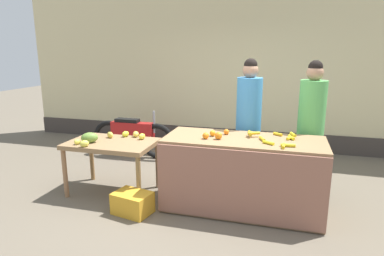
{
  "coord_description": "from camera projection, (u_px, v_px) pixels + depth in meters",
  "views": [
    {
      "loc": [
        0.93,
        -3.87,
        1.94
      ],
      "look_at": [
        -0.21,
        0.15,
        0.95
      ],
      "focal_mm": 31.26,
      "sensor_mm": 36.0,
      "label": 1
    }
  ],
  "objects": [
    {
      "name": "orange_pile",
      "position": [
        215.0,
        134.0,
        4.02
      ],
      "size": [
        0.27,
        0.35,
        0.09
      ],
      "color": "orange",
      "rests_on": "fruit_stall_counter"
    },
    {
      "name": "vendor_woman_green_shirt",
      "position": [
        310.0,
        130.0,
        4.38
      ],
      "size": [
        0.34,
        0.34,
        1.81
      ],
      "color": "#33333D",
      "rests_on": "ground"
    },
    {
      "name": "vendor_woman_blue_shirt",
      "position": [
        248.0,
        125.0,
        4.58
      ],
      "size": [
        0.34,
        0.34,
        1.82
      ],
      "color": "#33333D",
      "rests_on": "ground"
    },
    {
      "name": "mango_papaya_pile",
      "position": [
        101.0,
        137.0,
        4.5
      ],
      "size": [
        0.8,
        0.77,
        0.14
      ],
      "color": "yellow",
      "rests_on": "side_table_wooden"
    },
    {
      "name": "produce_crate",
      "position": [
        133.0,
        203.0,
        4.03
      ],
      "size": [
        0.5,
        0.4,
        0.26
      ],
      "primitive_type": "cube",
      "rotation": [
        0.0,
        0.0,
        -0.21
      ],
      "color": "gold",
      "rests_on": "ground"
    },
    {
      "name": "produce_sack",
      "position": [
        184.0,
        164.0,
        4.96
      ],
      "size": [
        0.45,
        0.41,
        0.54
      ],
      "primitive_type": "ellipsoid",
      "rotation": [
        0.0,
        0.0,
        0.39
      ],
      "color": "maroon",
      "rests_on": "ground"
    },
    {
      "name": "ground_plane",
      "position": [
        204.0,
        203.0,
        4.32
      ],
      "size": [
        24.0,
        24.0,
        0.0
      ],
      "primitive_type": "plane",
      "color": "#665B4C"
    },
    {
      "name": "fruit_stall_counter",
      "position": [
        242.0,
        174.0,
        4.08
      ],
      "size": [
        1.9,
        0.8,
        0.9
      ],
      "color": "olive",
      "rests_on": "ground"
    },
    {
      "name": "side_table_wooden",
      "position": [
        112.0,
        148.0,
        4.52
      ],
      "size": [
        1.16,
        0.74,
        0.73
      ],
      "color": "olive",
      "rests_on": "ground"
    },
    {
      "name": "banana_bunch_pile",
      "position": [
        273.0,
        138.0,
        3.92
      ],
      "size": [
        0.58,
        0.64,
        0.07
      ],
      "color": "gold",
      "rests_on": "fruit_stall_counter"
    },
    {
      "name": "parked_motorcycle",
      "position": [
        133.0,
        135.0,
        6.11
      ],
      "size": [
        1.6,
        0.18,
        0.88
      ],
      "color": "black",
      "rests_on": "ground"
    },
    {
      "name": "market_wall_back",
      "position": [
        239.0,
        61.0,
        6.53
      ],
      "size": [
        9.2,
        0.23,
        3.5
      ],
      "color": "beige",
      "rests_on": "ground"
    }
  ]
}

